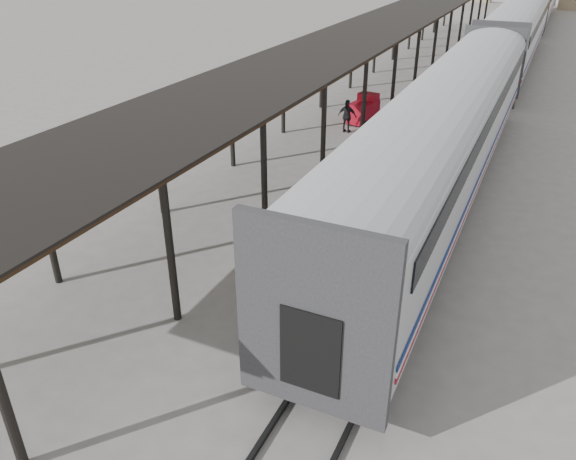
# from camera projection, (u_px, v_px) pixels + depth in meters

# --- Properties ---
(ground) EXTENTS (160.00, 160.00, 0.00)m
(ground) POSITION_uv_depth(u_px,v_px,m) (260.00, 291.00, 15.66)
(ground) COLOR slate
(ground) RESTS_ON ground
(train) EXTENTS (3.45, 76.01, 4.01)m
(train) POSITION_uv_depth(u_px,v_px,m) (516.00, 30.00, 40.24)
(train) COLOR silver
(train) RESTS_ON ground
(canopy) EXTENTS (4.90, 64.30, 4.15)m
(canopy) POSITION_uv_depth(u_px,v_px,m) (391.00, 22.00, 34.25)
(canopy) COLOR #422B19
(canopy) RESTS_ON ground
(rails) EXTENTS (1.54, 150.00, 0.12)m
(rails) POSITION_uv_depth(u_px,v_px,m) (510.00, 66.00, 41.64)
(rails) COLOR black
(rails) RESTS_ON ground
(baggage_cart) EXTENTS (1.54, 2.54, 0.86)m
(baggage_cart) POSITION_uv_depth(u_px,v_px,m) (290.00, 280.00, 14.98)
(baggage_cart) COLOR brown
(baggage_cart) RESTS_ON ground
(suitcase_stack) EXTENTS (1.37, 1.17, 0.56)m
(suitcase_stack) POSITION_uv_depth(u_px,v_px,m) (294.00, 261.00, 15.07)
(suitcase_stack) COLOR #343437
(suitcase_stack) RESTS_ON baggage_cart
(luggage_tug) EXTENTS (1.34, 1.87, 1.51)m
(luggage_tug) POSITION_uv_depth(u_px,v_px,m) (364.00, 110.00, 29.09)
(luggage_tug) COLOR maroon
(luggage_tug) RESTS_ON ground
(porter) EXTENTS (0.62, 0.77, 1.85)m
(porter) POSITION_uv_depth(u_px,v_px,m) (288.00, 257.00, 13.84)
(porter) COLOR navy
(porter) RESTS_ON baggage_cart
(pedestrian) EXTENTS (0.96, 0.40, 1.64)m
(pedestrian) POSITION_uv_depth(u_px,v_px,m) (347.00, 116.00, 27.74)
(pedestrian) COLOR black
(pedestrian) RESTS_ON ground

